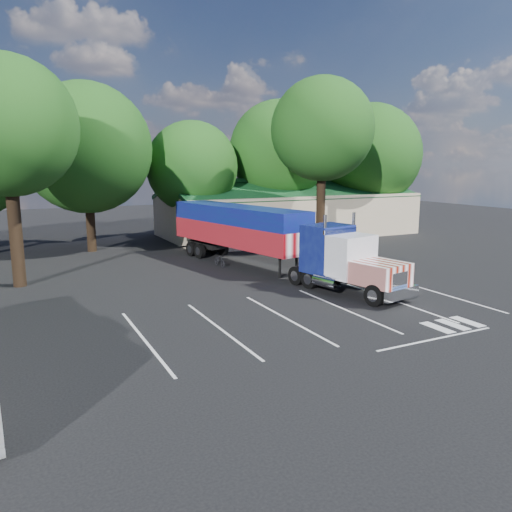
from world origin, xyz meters
name	(u,v)px	position (x,y,z in m)	size (l,w,h in m)	color
ground	(232,289)	(0.00, 0.00, 0.00)	(120.00, 120.00, 0.00)	black
event_hall	(286,212)	(13.74, 17.81, 2.21)	(24.20, 14.12, 5.55)	#C1A98F
tree_row_c	(86,148)	(-5.00, 16.20, 8.04)	(10.00, 10.00, 13.05)	black
tree_row_d	(192,167)	(4.00, 17.50, 6.58)	(8.00, 8.00, 10.60)	black
tree_row_e	(279,151)	(13.00, 18.00, 8.09)	(9.60, 9.60, 12.90)	black
tree_row_f	(370,155)	(23.00, 16.80, 7.79)	(10.40, 10.40, 13.00)	black
tree_near_left	(6,127)	(-10.50, 6.00, 8.81)	(7.60, 7.60, 12.65)	black
tree_near_right	(322,130)	(11.50, 8.50, 9.46)	(8.00, 8.00, 13.50)	black
semi_truck	(261,234)	(3.82, 3.86, 2.38)	(6.43, 20.18, 4.21)	black
woman	(301,268)	(4.50, 0.00, 0.77)	(0.56, 0.37, 1.53)	black
bicycle	(220,261)	(1.80, 6.11, 0.40)	(0.53, 1.51, 0.80)	black
silver_sedan	(290,234)	(12.00, 14.00, 0.61)	(1.30, 3.72, 1.22)	#929499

